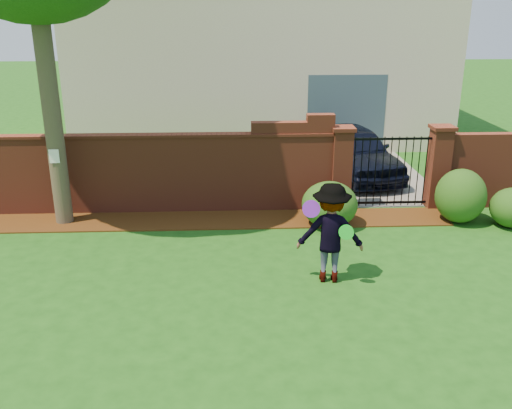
{
  "coord_description": "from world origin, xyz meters",
  "views": [
    {
      "loc": [
        -0.05,
        -7.9,
        4.38
      ],
      "look_at": [
        0.38,
        1.4,
        1.05
      ],
      "focal_mm": 39.35,
      "sensor_mm": 36.0,
      "label": 1
    }
  ],
  "objects_px": {
    "frisbee_purple": "(311,209)",
    "frisbee_green": "(346,232)",
    "car": "(357,153)",
    "man": "(330,234)"
  },
  "relations": [
    {
      "from": "man",
      "to": "frisbee_green",
      "type": "xyz_separation_m",
      "value": [
        0.2,
        -0.26,
        0.13
      ]
    },
    {
      "from": "man",
      "to": "frisbee_green",
      "type": "bearing_deg",
      "value": 135.45
    },
    {
      "from": "car",
      "to": "frisbee_purple",
      "type": "relative_size",
      "value": 14.01
    },
    {
      "from": "frisbee_green",
      "to": "man",
      "type": "bearing_deg",
      "value": 127.74
    },
    {
      "from": "frisbee_green",
      "to": "car",
      "type": "bearing_deg",
      "value": 75.92
    },
    {
      "from": "man",
      "to": "frisbee_purple",
      "type": "distance_m",
      "value": 0.59
    },
    {
      "from": "car",
      "to": "man",
      "type": "relative_size",
      "value": 2.35
    },
    {
      "from": "frisbee_purple",
      "to": "frisbee_green",
      "type": "relative_size",
      "value": 1.15
    },
    {
      "from": "frisbee_purple",
      "to": "frisbee_green",
      "type": "height_order",
      "value": "frisbee_purple"
    },
    {
      "from": "man",
      "to": "car",
      "type": "bearing_deg",
      "value": -98.84
    }
  ]
}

